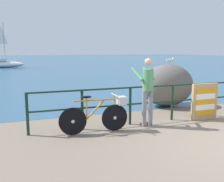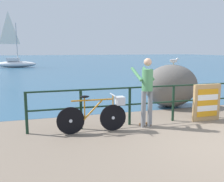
{
  "view_description": "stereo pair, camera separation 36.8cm",
  "coord_description": "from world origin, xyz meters",
  "px_view_note": "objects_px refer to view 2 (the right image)",
  "views": [
    {
      "loc": [
        -4.04,
        -4.05,
        1.99
      ],
      "look_at": [
        -1.67,
        2.44,
        0.87
      ],
      "focal_mm": 41.05,
      "sensor_mm": 36.0,
      "label": 1
    },
    {
      "loc": [
        -3.69,
        -4.17,
        1.99
      ],
      "look_at": [
        -1.67,
        2.44,
        0.87
      ],
      "focal_mm": 41.05,
      "sensor_mm": 36.0,
      "label": 2
    }
  ],
  "objects_px": {
    "breakwater_boulder_main": "(171,86)",
    "seagull": "(174,60)",
    "person_at_railing": "(147,89)",
    "folded_deckchair_stack": "(207,103)",
    "bicycle": "(98,113)",
    "sailboat": "(15,61)"
  },
  "relations": [
    {
      "from": "breakwater_boulder_main",
      "to": "sailboat",
      "type": "distance_m",
      "value": 23.94
    },
    {
      "from": "breakwater_boulder_main",
      "to": "sailboat",
      "type": "height_order",
      "value": "sailboat"
    },
    {
      "from": "sailboat",
      "to": "bicycle",
      "type": "bearing_deg",
      "value": -75.17
    },
    {
      "from": "breakwater_boulder_main",
      "to": "seagull",
      "type": "xyz_separation_m",
      "value": [
        0.06,
        0.0,
        0.88
      ]
    },
    {
      "from": "person_at_railing",
      "to": "folded_deckchair_stack",
      "type": "height_order",
      "value": "person_at_railing"
    },
    {
      "from": "seagull",
      "to": "person_at_railing",
      "type": "bearing_deg",
      "value": -119.19
    },
    {
      "from": "bicycle",
      "to": "folded_deckchair_stack",
      "type": "distance_m",
      "value": 3.16
    },
    {
      "from": "person_at_railing",
      "to": "folded_deckchair_stack",
      "type": "xyz_separation_m",
      "value": [
        1.86,
        0.03,
        -0.47
      ]
    },
    {
      "from": "person_at_railing",
      "to": "seagull",
      "type": "distance_m",
      "value": 2.78
    },
    {
      "from": "folded_deckchair_stack",
      "to": "sailboat",
      "type": "bearing_deg",
      "value": 104.78
    },
    {
      "from": "bicycle",
      "to": "seagull",
      "type": "relative_size",
      "value": 4.97
    },
    {
      "from": "folded_deckchair_stack",
      "to": "sailboat",
      "type": "relative_size",
      "value": 0.17
    },
    {
      "from": "folded_deckchair_stack",
      "to": "sailboat",
      "type": "xyz_separation_m",
      "value": [
        -6.58,
        24.94,
        0.19
      ]
    },
    {
      "from": "seagull",
      "to": "bicycle",
      "type": "bearing_deg",
      "value": -132.68
    },
    {
      "from": "folded_deckchair_stack",
      "to": "breakwater_boulder_main",
      "type": "bearing_deg",
      "value": 90.99
    },
    {
      "from": "breakwater_boulder_main",
      "to": "seagull",
      "type": "distance_m",
      "value": 0.88
    },
    {
      "from": "bicycle",
      "to": "folded_deckchair_stack",
      "type": "relative_size",
      "value": 1.63
    },
    {
      "from": "breakwater_boulder_main",
      "to": "folded_deckchair_stack",
      "type": "bearing_deg",
      "value": -89.01
    },
    {
      "from": "bicycle",
      "to": "seagull",
      "type": "bearing_deg",
      "value": 33.59
    },
    {
      "from": "bicycle",
      "to": "folded_deckchair_stack",
      "type": "height_order",
      "value": "folded_deckchair_stack"
    },
    {
      "from": "person_at_railing",
      "to": "folded_deckchair_stack",
      "type": "distance_m",
      "value": 1.92
    },
    {
      "from": "person_at_railing",
      "to": "seagull",
      "type": "xyz_separation_m",
      "value": [
        1.89,
        1.94,
        0.63
      ]
    }
  ]
}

